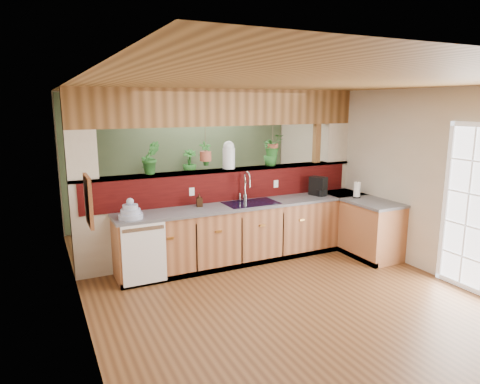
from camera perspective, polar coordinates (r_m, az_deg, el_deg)
name	(u,v)px	position (r m, az deg, el deg)	size (l,w,h in m)	color
ground	(268,285)	(5.87, 3.70, -12.27)	(4.60, 7.00, 0.01)	#57341A
ceiling	(270,85)	(5.37, 4.08, 14.00)	(4.60, 7.00, 0.01)	brown
wall_back	(182,159)	(8.65, -7.73, 4.40)	(4.60, 0.02, 2.60)	beige
wall_left	(78,209)	(4.79, -20.78, -2.13)	(0.02, 7.00, 2.60)	beige
wall_right	(401,177)	(6.89, 20.73, 1.91)	(0.02, 7.00, 2.60)	beige
pass_through_partition	(228,181)	(6.69, -1.65, 1.43)	(4.60, 0.21, 2.60)	beige
pass_through_ledge	(226,170)	(6.65, -1.90, 2.93)	(4.60, 0.21, 0.04)	brown
header_beam	(225,108)	(6.57, -1.96, 11.19)	(4.60, 0.15, 0.55)	brown
sage_backwall	(182,159)	(8.63, -7.69, 4.38)	(4.55, 0.02, 2.55)	#4A5F40
countertop	(287,228)	(6.82, 6.28, -4.84)	(4.14, 1.52, 0.90)	brown
dishwasher	(144,254)	(5.78, -12.63, -8.07)	(0.58, 0.03, 0.82)	white
navy_sink	(251,208)	(6.53, 1.48, -2.14)	(0.82, 0.50, 0.18)	black
french_door	(478,212)	(6.12, 29.18, -2.39)	(0.06, 1.02, 2.16)	white
framed_print	(89,201)	(3.96, -19.53, -1.11)	(0.04, 0.35, 0.45)	brown
faucet	(246,185)	(6.59, 0.82, 0.94)	(0.21, 0.21, 0.47)	#B7B7B2
dish_stack	(131,212)	(5.79, -14.39, -2.63)	(0.32, 0.32, 0.28)	#9AA6C7
soap_dispenser	(199,200)	(6.29, -5.44, -1.07)	(0.09, 0.09, 0.19)	#372214
coffee_maker	(318,187)	(7.15, 10.42, 0.69)	(0.16, 0.28, 0.31)	black
paper_towel	(357,190)	(7.11, 15.33, 0.25)	(0.13, 0.13, 0.27)	black
glass_jar	(229,155)	(6.64, -1.51, 4.97)	(0.19, 0.19, 0.43)	silver
ledge_plant_left	(151,158)	(6.23, -11.78, 4.51)	(0.26, 0.21, 0.48)	#20581F
ledge_plant_right	(270,153)	(6.98, 4.09, 5.16)	(0.22, 0.22, 0.40)	#20581F
hanging_plant_a	(205,146)	(6.47, -4.64, 6.13)	(0.19, 0.17, 0.52)	brown
hanging_plant_b	(273,136)	(6.97, 4.39, 7.48)	(0.36, 0.31, 0.49)	brown
shelving_console	(173,202)	(8.46, -8.98, -1.30)	(1.55, 0.41, 1.04)	black
shelf_plant_a	(148,166)	(8.21, -12.20, 3.40)	(0.23, 0.15, 0.43)	#20581F
shelf_plant_b	(189,162)	(8.44, -6.75, 3.98)	(0.27, 0.27, 0.49)	#20581F
floor_plant	(228,211)	(8.10, -1.66, -2.58)	(0.69, 0.60, 0.77)	#20581F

